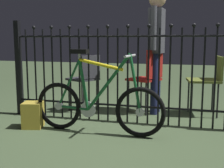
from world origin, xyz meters
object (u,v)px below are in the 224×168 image
display_crate (33,115)px  chair_olive (209,78)px  bicycle (97,104)px  chair_red (148,75)px  chair_charcoal (86,76)px  person_visitor (157,41)px

display_crate → chair_olive: bearing=30.6°
bicycle → chair_red: 1.18m
bicycle → chair_charcoal: 1.09m
person_visitor → display_crate: person_visitor is taller
chair_charcoal → display_crate: 1.08m
chair_olive → display_crate: chair_olive is taller
bicycle → chair_red: size_ratio=1.68×
bicycle → person_visitor: person_visitor is taller
bicycle → chair_olive: bicycle is taller
chair_olive → display_crate: size_ratio=2.68×
chair_olive → person_visitor: size_ratio=0.48×
chair_red → display_crate: size_ratio=2.96×
bicycle → person_visitor: 1.40m
chair_olive → display_crate: (-2.03, -1.20, -0.37)m
bicycle → person_visitor: (0.50, 1.10, 0.71)m
bicycle → chair_charcoal: size_ratio=1.85×
chair_red → chair_olive: size_ratio=1.10×
bicycle → display_crate: 0.83m
bicycle → chair_olive: size_ratio=1.85×
chair_charcoal → chair_red: bearing=8.3°
chair_red → chair_olive: 0.83m
chair_olive → display_crate: bearing=-149.4°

